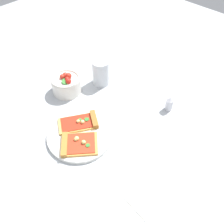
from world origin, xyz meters
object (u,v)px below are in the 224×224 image
(pizza_slice_near, at_px, (81,122))
(pepper_shaker, at_px, (169,104))
(paper_napkin, at_px, (155,194))
(pizza_slice_far, at_px, (77,144))
(soda_glass, at_px, (101,73))
(salad_bowl, at_px, (66,84))
(plate, at_px, (80,135))

(pizza_slice_near, bearing_deg, pepper_shaker, 58.35)
(paper_napkin, bearing_deg, pizza_slice_far, -170.39)
(pizza_slice_far, bearing_deg, soda_glass, 122.02)
(pizza_slice_far, relative_size, pepper_shaker, 2.49)
(pizza_slice_near, relative_size, pizza_slice_far, 1.04)
(pizza_slice_far, distance_m, pepper_shaker, 0.39)
(pepper_shaker, bearing_deg, soda_glass, -167.02)
(pizza_slice_near, relative_size, soda_glass, 1.43)
(soda_glass, relative_size, paper_napkin, 0.71)
(pizza_slice_far, bearing_deg, pepper_shaker, 71.94)
(pizza_slice_far, distance_m, salad_bowl, 0.30)
(salad_bowl, bearing_deg, pizza_slice_near, -24.11)
(pizza_slice_near, bearing_deg, paper_napkin, -3.88)
(pepper_shaker, bearing_deg, salad_bowl, -150.47)
(plate, relative_size, pepper_shaker, 3.78)
(pizza_slice_far, relative_size, soda_glass, 1.37)
(salad_bowl, bearing_deg, plate, -28.56)
(soda_glass, bearing_deg, paper_napkin, -27.17)
(salad_bowl, distance_m, soda_glass, 0.15)
(pepper_shaker, bearing_deg, pizza_slice_far, -108.06)
(paper_napkin, bearing_deg, plate, -177.99)
(plate, xyz_separation_m, salad_bowl, (-0.22, 0.12, 0.03))
(pizza_slice_near, bearing_deg, salad_bowl, 155.89)
(plate, distance_m, pizza_slice_far, 0.05)
(plate, relative_size, paper_napkin, 1.48)
(plate, distance_m, pepper_shaker, 0.37)
(plate, height_order, salad_bowl, salad_bowl)
(paper_napkin, bearing_deg, pizza_slice_near, 176.12)
(plate, bearing_deg, pepper_shaker, 65.63)
(salad_bowl, xyz_separation_m, soda_glass, (0.06, 0.14, 0.01))
(paper_napkin, bearing_deg, soda_glass, 152.83)
(salad_bowl, distance_m, paper_napkin, 0.56)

